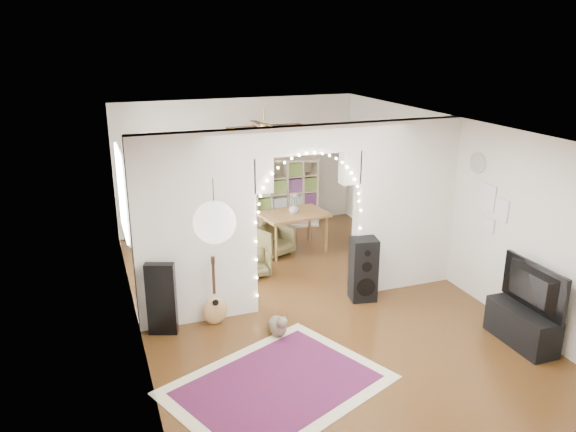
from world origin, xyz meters
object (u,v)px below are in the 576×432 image
object	(u,v)px
dining_chair_left	(256,263)
media_console	(522,326)
floor_speaker	(363,269)
bookcase	(286,192)
acoustic_guitar	(215,300)
dining_chair_right	(273,240)
dining_table	(294,217)

from	to	relation	value
dining_chair_left	media_console	bearing A→B (deg)	-47.51
floor_speaker	bookcase	bearing A→B (deg)	99.06
acoustic_guitar	dining_chair_right	world-z (taller)	acoustic_guitar
bookcase	floor_speaker	bearing A→B (deg)	-74.30
dining_table	floor_speaker	bearing A→B (deg)	-89.28
acoustic_guitar	media_console	distance (m)	4.14
media_console	bookcase	distance (m)	5.80
bookcase	dining_chair_right	bearing A→B (deg)	-100.43
acoustic_guitar	bookcase	distance (m)	4.48
acoustic_guitar	floor_speaker	distance (m)	2.32
floor_speaker	acoustic_guitar	bearing A→B (deg)	-169.44
floor_speaker	bookcase	distance (m)	3.76
floor_speaker	dining_chair_left	size ratio (longest dim) A/B	2.10
floor_speaker	bookcase	size ratio (longest dim) A/B	0.68
acoustic_guitar	dining_chair_right	size ratio (longest dim) A/B	1.41
media_console	floor_speaker	bearing A→B (deg)	126.11
floor_speaker	dining_chair_left	bearing A→B (deg)	142.18
dining_chair_left	acoustic_guitar	bearing A→B (deg)	-121.59
floor_speaker	dining_table	world-z (taller)	floor_speaker
dining_table	dining_chair_right	bearing A→B (deg)	174.30
media_console	dining_chair_left	world-z (taller)	media_console
floor_speaker	dining_table	xyz separation A→B (m)	(-0.28, 2.25, 0.19)
floor_speaker	dining_chair_right	distance (m)	2.36
acoustic_guitar	media_console	xyz separation A→B (m)	(3.68, -1.89, -0.13)
acoustic_guitar	dining_chair_right	distance (m)	2.77
media_console	dining_table	world-z (taller)	dining_table
dining_chair_left	dining_chair_right	size ratio (longest dim) A/B	0.76
bookcase	dining_chair_left	xyz separation A→B (m)	(-1.38, -2.31, -0.51)
dining_chair_left	dining_table	bearing A→B (deg)	43.06
media_console	dining_chair_right	size ratio (longest dim) A/B	1.62
acoustic_guitar	bookcase	xyz separation A→B (m)	(2.42, 3.75, 0.34)
bookcase	dining_table	world-z (taller)	bookcase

